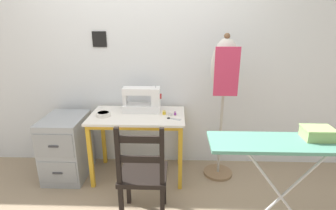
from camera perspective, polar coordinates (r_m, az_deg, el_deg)
The scene contains 14 objects.
ground_plane at distance 2.88m, azimuth -7.00°, elevation -17.81°, with size 14.00×14.00×0.00m, color gray.
wall_back at distance 2.99m, azimuth -6.12°, elevation 10.18°, with size 10.00×0.06×2.55m.
sewing_table at distance 2.81m, azimuth -6.67°, elevation -4.03°, with size 1.00×0.57×0.73m.
sewing_machine at distance 2.84m, azimuth -5.32°, elevation 1.00°, with size 0.41×0.18×0.29m.
fabric_bowl at distance 2.80m, azimuth -13.90°, elevation -1.93°, with size 0.15×0.15×0.04m.
scissors at distance 2.65m, azimuth 0.82°, elevation -3.00°, with size 0.15×0.09×0.01m.
thread_spool_near_machine at distance 2.77m, azimuth -0.84°, elevation -1.71°, with size 0.04×0.04×0.04m.
thread_spool_mid_table at distance 2.74m, azimuth 0.49°, elevation -1.90°, with size 0.04×0.04×0.04m.
thread_spool_far_edge at distance 2.75m, azimuth 1.57°, elevation -1.86°, with size 0.03×0.03×0.04m.
wooden_chair at distance 2.30m, azimuth -5.46°, elevation -14.95°, with size 0.40×0.38×0.93m.
filing_cabinet at distance 3.13m, azimuth -21.18°, elevation -8.51°, with size 0.42×0.57×0.69m.
dress_form at distance 2.72m, azimuth 12.15°, elevation 5.75°, with size 0.32×0.32×1.56m.
ironing_board at distance 2.02m, azimuth 24.82°, elevation -8.58°, with size 1.11×0.32×0.90m.
storage_box at distance 2.11m, azimuth 29.78°, elevation -5.37°, with size 0.20×0.15×0.08m.
Camera 1 is at (0.41, -2.30, 1.70)m, focal length 28.00 mm.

